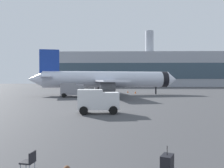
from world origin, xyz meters
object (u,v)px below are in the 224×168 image
Objects in this scene: service_truck at (72,89)px; cargo_van at (97,100)px; gate_chair at (29,161)px; airplane_at_gate at (107,80)px; safety_cone_near at (95,99)px; safety_cone_mid at (135,92)px; safety_cone_far at (128,91)px; rolling_suitcase at (167,164)px.

service_truck reaches higher than cargo_van.
cargo_van reaches higher than gate_chair.
safety_cone_near is (-1.42, -14.35, -3.36)m from airplane_at_gate.
safety_cone_near is 22.18m from safety_cone_mid.
cargo_van is 5.37× the size of gate_chair.
safety_cone_mid is at bearing -65.92° from safety_cone_far.
service_truck is 9.09m from safety_cone_near.
safety_cone_far is at bearing 62.05° from airplane_at_gate.
safety_cone_far is (5.02, 40.76, -1.14)m from cargo_van.
airplane_at_gate reaches higher than safety_cone_far.
rolling_suitcase is 5.39m from gate_chair.
airplane_at_gate is 7.70× the size of cargo_van.
safety_cone_mid is at bearing 67.13° from safety_cone_near.
gate_chair is at bearing -96.29° from safety_cone_far.
safety_cone_mid is at bearing 87.06° from rolling_suitcase.
service_truck is at bearing 98.58° from gate_chair.
airplane_at_gate is at bearing 88.89° from gate_chair.
safety_cone_far is 57.00m from rolling_suitcase.
service_truck is (-6.90, -7.22, -2.05)m from airplane_at_gate.
airplane_at_gate is at bearing 46.29° from service_truck.
airplane_at_gate is 47.04m from gate_chair.
safety_cone_far is 0.73× the size of gate_chair.
safety_cone_far is (12.29, 17.37, -1.30)m from service_truck.
cargo_van reaches higher than rolling_suitcase.
safety_cone_mid is (7.20, 6.09, -3.29)m from airplane_at_gate.
service_truck reaches higher than rolling_suitcase.
safety_cone_near is 32.57m from gate_chair.
safety_cone_far is (5.38, 10.15, -3.35)m from airplane_at_gate.
service_truck is 24.49m from cargo_van.
cargo_van is at bearing 104.24° from rolling_suitcase.
safety_cone_far is at bearing 114.08° from safety_cone_mid.
safety_cone_mid is at bearing 79.45° from cargo_van.
safety_cone_mid is at bearing 40.21° from airplane_at_gate.
service_truck reaches higher than safety_cone_far.
rolling_suitcase is 1.28× the size of gate_chair.
cargo_van is 6.21× the size of safety_cone_mid.
rolling_suitcase is (4.48, -46.84, -3.27)m from airplane_at_gate.
cargo_van is at bearing -72.75° from service_truck.
airplane_at_gate reaches higher than service_truck.
safety_cone_near is at bearing -105.52° from safety_cone_far.
cargo_van is at bearing 85.54° from gate_chair.
safety_cone_near is 33.02m from rolling_suitcase.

